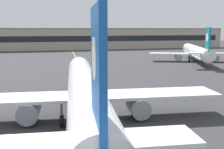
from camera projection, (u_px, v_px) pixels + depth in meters
name	position (u px, v px, depth m)	size (l,w,h in m)	color
taxiway_centreline	(92.00, 84.00, 51.62)	(0.30, 180.00, 0.01)	yellow
airliner_foreground	(85.00, 92.00, 30.82)	(32.32, 41.51, 11.65)	white
airliner_background	(197.00, 52.00, 87.29)	(29.44, 37.09, 10.86)	white
safety_cone_by_nose_gear	(78.00, 89.00, 46.50)	(0.44, 0.44, 0.55)	orange
terminal_building	(72.00, 39.00, 140.73)	(169.31, 12.40, 10.94)	#B2A893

